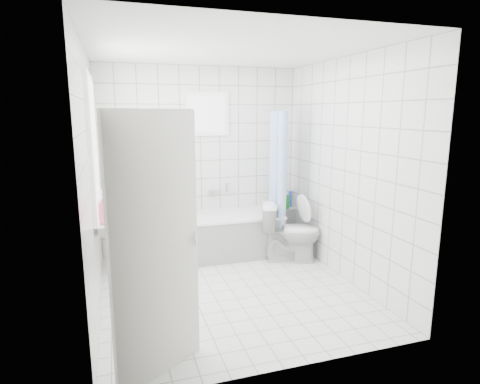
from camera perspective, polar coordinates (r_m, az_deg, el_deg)
name	(u,v)px	position (r m, az deg, el deg)	size (l,w,h in m)	color
ground	(231,290)	(4.67, -1.30, -13.72)	(3.00, 3.00, 0.00)	white
ceiling	(230,49)	(4.28, -1.47, 19.68)	(3.00, 3.00, 0.00)	white
wall_back	(201,161)	(5.73, -5.58, 4.47)	(2.80, 0.02, 2.60)	white
wall_front	(288,208)	(2.90, 6.90, -2.24)	(2.80, 0.02, 2.60)	white
wall_left	(91,183)	(4.13, -20.39, 1.17)	(0.02, 3.00, 2.60)	white
wall_right	(345,171)	(4.86, 14.69, 2.94)	(0.02, 3.00, 2.60)	white
window_left	(95,149)	(4.39, -19.90, 5.72)	(0.01, 0.90, 1.40)	white
window_back	(208,114)	(5.67, -4.60, 11.00)	(0.50, 0.01, 0.50)	white
window_sill	(105,219)	(4.51, -18.70, -3.64)	(0.18, 1.02, 0.08)	white
door	(157,249)	(2.99, -11.76, -8.00)	(0.04, 0.80, 2.00)	silver
bathtub	(214,236)	(5.60, -3.75, -6.23)	(1.86, 0.77, 0.58)	white
partition_wall	(139,210)	(5.29, -14.20, -2.44)	(0.15, 0.85, 1.50)	white
tiled_ledge	(287,225)	(6.22, 6.64, -4.65)	(0.40, 0.24, 0.55)	white
toilet	(291,232)	(5.44, 7.24, -5.70)	(0.44, 0.77, 0.79)	white
curtain_rod	(275,110)	(5.59, 4.94, 11.51)	(0.02, 0.02, 0.80)	silver
shower_curtain	(277,177)	(5.54, 5.29, 2.15)	(0.14, 0.48, 1.78)	#4D82E4
tub_faucet	(214,191)	(5.80, -3.66, 0.09)	(0.18, 0.06, 0.06)	silver
sill_bottles	(104,203)	(4.42, -18.73, -1.48)	(0.14, 0.79, 0.33)	#2E91D2
ledge_bottles	(287,200)	(6.11, 6.64, -1.18)	(0.17, 0.19, 0.25)	#16891D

